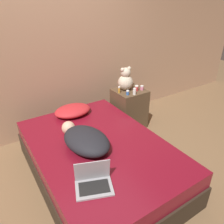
% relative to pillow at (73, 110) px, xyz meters
% --- Properties ---
extents(ground_plane, '(12.00, 12.00, 0.00)m').
position_rel_pillow_xyz_m(ground_plane, '(-0.04, -0.75, -0.51)').
color(ground_plane, brown).
extents(wall_back, '(8.00, 0.06, 2.60)m').
position_rel_pillow_xyz_m(wall_back, '(-0.04, 0.50, 0.79)').
color(wall_back, tan).
rests_on(wall_back, ground_plane).
extents(bed, '(1.31, 1.92, 0.45)m').
position_rel_pillow_xyz_m(bed, '(-0.04, -0.75, -0.29)').
color(bed, '#2D2319').
rests_on(bed, ground_plane).
extents(nightstand, '(0.45, 0.41, 0.61)m').
position_rel_pillow_xyz_m(nightstand, '(0.90, -0.05, -0.20)').
color(nightstand, brown).
rests_on(nightstand, ground_plane).
extents(pillow, '(0.48, 0.36, 0.12)m').
position_rel_pillow_xyz_m(pillow, '(0.00, 0.00, 0.00)').
color(pillow, red).
rests_on(pillow, bed).
extents(person_lying, '(0.47, 0.75, 0.19)m').
position_rel_pillow_xyz_m(person_lying, '(-0.18, -0.72, 0.03)').
color(person_lying, black).
rests_on(person_lying, bed).
extents(laptop, '(0.36, 0.31, 0.22)m').
position_rel_pillow_xyz_m(laptop, '(-0.37, -1.24, -0.01)').
color(laptop, '#9E9EA3').
rests_on(laptop, bed).
extents(teddy_bear, '(0.22, 0.22, 0.34)m').
position_rel_pillow_xyz_m(teddy_bear, '(0.86, 0.01, 0.25)').
color(teddy_bear, beige).
rests_on(teddy_bear, nightstand).
extents(bottle_red, '(0.05, 0.05, 0.08)m').
position_rel_pillow_xyz_m(bottle_red, '(0.98, -0.11, 0.14)').
color(bottle_red, '#B72D2D').
rests_on(bottle_red, nightstand).
extents(bottle_amber, '(0.03, 0.03, 0.10)m').
position_rel_pillow_xyz_m(bottle_amber, '(0.71, -0.05, 0.15)').
color(bottle_amber, gold).
rests_on(bottle_amber, nightstand).
extents(bottle_blue, '(0.04, 0.04, 0.07)m').
position_rel_pillow_xyz_m(bottle_blue, '(0.77, -0.17, 0.14)').
color(bottle_blue, '#3866B2').
rests_on(bottle_blue, nightstand).
extents(bottle_pink, '(0.05, 0.05, 0.07)m').
position_rel_pillow_xyz_m(bottle_pink, '(1.06, -0.13, 0.14)').
color(bottle_pink, pink).
rests_on(bottle_pink, nightstand).
extents(bottle_white, '(0.04, 0.04, 0.09)m').
position_rel_pillow_xyz_m(bottle_white, '(0.86, -0.21, 0.15)').
color(bottle_white, white).
rests_on(bottle_white, nightstand).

